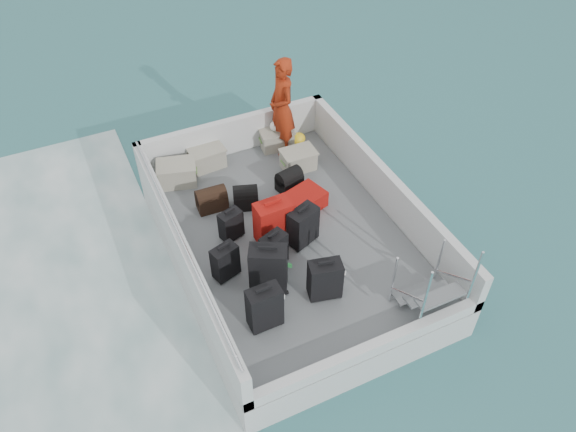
# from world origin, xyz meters

# --- Properties ---
(ground) EXTENTS (160.00, 160.00, 0.00)m
(ground) POSITION_xyz_m (0.00, 0.00, 0.00)
(ground) COLOR #1A5E5B
(ground) RESTS_ON ground
(ferry_hull) EXTENTS (3.60, 5.00, 0.60)m
(ferry_hull) POSITION_xyz_m (0.00, 0.00, 0.30)
(ferry_hull) COLOR silver
(ferry_hull) RESTS_ON ground
(deck) EXTENTS (3.30, 4.70, 0.02)m
(deck) POSITION_xyz_m (0.00, 0.00, 0.61)
(deck) COLOR slate
(deck) RESTS_ON ferry_hull
(deck_fittings) EXTENTS (3.60, 5.00, 0.90)m
(deck_fittings) POSITION_xyz_m (0.35, -0.32, 0.99)
(deck_fittings) COLOR silver
(deck_fittings) RESTS_ON deck
(suitcase_0) EXTENTS (0.46, 0.26, 0.71)m
(suitcase_0) POSITION_xyz_m (-1.04, -1.42, 0.97)
(suitcase_0) COLOR black
(suitcase_0) RESTS_ON deck
(suitcase_1) EXTENTS (0.43, 0.32, 0.58)m
(suitcase_1) POSITION_xyz_m (-1.21, -0.38, 0.91)
(suitcase_1) COLOR black
(suitcase_1) RESTS_ON deck
(suitcase_2) EXTENTS (0.40, 0.31, 0.52)m
(suitcase_2) POSITION_xyz_m (-0.85, 0.33, 0.88)
(suitcase_2) COLOR black
(suitcase_2) RESTS_ON deck
(suitcase_3) EXTENTS (0.61, 0.52, 0.80)m
(suitcase_3) POSITION_xyz_m (-0.74, -0.86, 1.02)
(suitcase_3) COLOR black
(suitcase_3) RESTS_ON deck
(suitcase_4) EXTENTS (0.45, 0.36, 0.59)m
(suitcase_4) POSITION_xyz_m (-0.49, -0.47, 0.91)
(suitcase_4) COLOR black
(suitcase_4) RESTS_ON deck
(suitcase_5) EXTENTS (0.56, 0.35, 0.75)m
(suitcase_5) POSITION_xyz_m (-0.28, -0.00, 1.00)
(suitcase_5) COLOR #B1130D
(suitcase_5) RESTS_ON deck
(suitcase_6) EXTENTS (0.51, 0.37, 0.64)m
(suitcase_6) POSITION_xyz_m (-0.07, -1.31, 0.94)
(suitcase_6) COLOR black
(suitcase_6) RESTS_ON deck
(suitcase_7) EXTENTS (0.54, 0.42, 0.66)m
(suitcase_7) POSITION_xyz_m (0.12, -0.23, 0.95)
(suitcase_7) COLOR black
(suitcase_7) RESTS_ON deck
(suitcase_8) EXTENTS (0.86, 0.69, 0.29)m
(suitcase_8) POSITION_xyz_m (0.44, 0.46, 0.77)
(suitcase_8) COLOR #B1130D
(suitcase_8) RESTS_ON deck
(duffel_0) EXTENTS (0.51, 0.32, 0.32)m
(duffel_0) POSITION_xyz_m (-0.90, 1.11, 0.78)
(duffel_0) COLOR black
(duffel_0) RESTS_ON deck
(duffel_1) EXTENTS (0.48, 0.41, 0.32)m
(duffel_1) POSITION_xyz_m (-0.38, 0.91, 0.78)
(duffel_1) COLOR black
(duffel_1) RESTS_ON deck
(duffel_2) EXTENTS (0.47, 0.38, 0.32)m
(duffel_2) POSITION_xyz_m (0.47, 0.99, 0.78)
(duffel_2) COLOR black
(duffel_2) RESTS_ON deck
(crate_0) EXTENTS (0.73, 0.59, 0.38)m
(crate_0) POSITION_xyz_m (-1.22, 1.98, 0.81)
(crate_0) COLOR #A7A692
(crate_0) RESTS_ON deck
(crate_1) EXTENTS (0.62, 0.45, 0.36)m
(crate_1) POSITION_xyz_m (-0.60, 2.20, 0.80)
(crate_1) COLOR #A7A692
(crate_1) RESTS_ON deck
(crate_2) EXTENTS (0.63, 0.47, 0.35)m
(crate_2) POSITION_xyz_m (0.77, 2.20, 0.80)
(crate_2) COLOR #A7A692
(crate_2) RESTS_ON deck
(crate_3) EXTENTS (0.58, 0.41, 0.35)m
(crate_3) POSITION_xyz_m (0.86, 1.45, 0.79)
(crate_3) COLOR #A7A692
(crate_3) RESTS_ON deck
(yellow_bag) EXTENTS (0.28, 0.26, 0.22)m
(yellow_bag) POSITION_xyz_m (1.18, 2.12, 0.73)
(yellow_bag) COLOR yellow
(yellow_bag) RESTS_ON deck
(white_bag) EXTENTS (0.24, 0.24, 0.18)m
(white_bag) POSITION_xyz_m (0.77, 2.20, 1.06)
(white_bag) COLOR white
(white_bag) RESTS_ON crate_2
(passenger) EXTENTS (0.46, 0.70, 1.85)m
(passenger) POSITION_xyz_m (0.83, 2.08, 1.54)
(passenger) COLOR red
(passenger) RESTS_ON deck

